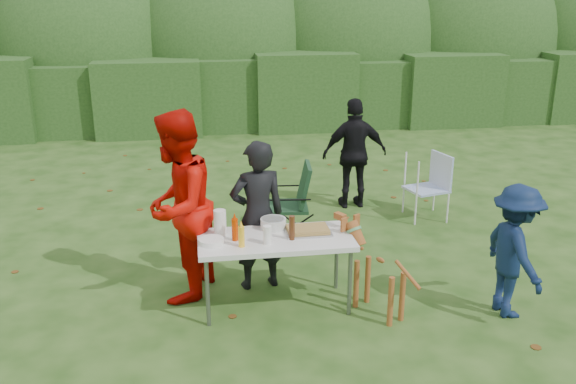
{
  "coord_description": "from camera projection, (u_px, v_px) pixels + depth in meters",
  "views": [
    {
      "loc": [
        -0.75,
        -5.56,
        3.04
      ],
      "look_at": [
        0.18,
        0.43,
        1.0
      ],
      "focal_mm": 38.0,
      "sensor_mm": 36.0,
      "label": 1
    }
  ],
  "objects": [
    {
      "name": "food_tray",
      "position": [
        308.0,
        232.0,
        6.01
      ],
      "size": [
        0.45,
        0.3,
        0.02
      ],
      "primitive_type": "cube",
      "color": "#B7B7BA",
      "rests_on": "folding_table"
    },
    {
      "name": "child",
      "position": [
        514.0,
        251.0,
        5.79
      ],
      "size": [
        0.52,
        0.87,
        1.32
      ],
      "primitive_type": "imported",
      "rotation": [
        0.0,
        0.0,
        1.61
      ],
      "color": "#0D1D3F",
      "rests_on": "ground"
    },
    {
      "name": "dog",
      "position": [
        380.0,
        273.0,
        5.85
      ],
      "size": [
        0.77,
        0.98,
        0.87
      ],
      "primitive_type": null,
      "rotation": [
        0.0,
        0.0,
        2.09
      ],
      "color": "#945124",
      "rests_on": "ground"
    },
    {
      "name": "mustard_bottle",
      "position": [
        241.0,
        237.0,
        5.66
      ],
      "size": [
        0.06,
        0.06,
        0.2
      ],
      "primitive_type": "cylinder",
      "color": "yellow",
      "rests_on": "folding_table"
    },
    {
      "name": "plate_stack",
      "position": [
        211.0,
        241.0,
        5.75
      ],
      "size": [
        0.24,
        0.24,
        0.05
      ],
      "primitive_type": "cylinder",
      "color": "white",
      "rests_on": "folding_table"
    },
    {
      "name": "ketchup_bottle",
      "position": [
        235.0,
        230.0,
        5.8
      ],
      "size": [
        0.06,
        0.06,
        0.22
      ],
      "primitive_type": "cylinder",
      "color": "#B82E00",
      "rests_on": "folding_table"
    },
    {
      "name": "focaccia_bread",
      "position": [
        308.0,
        229.0,
        6.0
      ],
      "size": [
        0.4,
        0.26,
        0.04
      ],
      "primitive_type": "cube",
      "color": "#A58140",
      "rests_on": "food_tray"
    },
    {
      "name": "person_red_jacket",
      "position": [
        178.0,
        207.0,
        6.05
      ],
      "size": [
        1.02,
        1.14,
        1.94
      ],
      "primitive_type": "imported",
      "rotation": [
        0.0,
        0.0,
        -1.93
      ],
      "color": "#C10B02",
      "rests_on": "ground"
    },
    {
      "name": "person_cook",
      "position": [
        258.0,
        216.0,
        6.29
      ],
      "size": [
        0.64,
        0.49,
        1.6
      ],
      "primitive_type": "imported",
      "rotation": [
        0.0,
        0.0,
        3.33
      ],
      "color": "black",
      "rests_on": "ground"
    },
    {
      "name": "beer_bottle",
      "position": [
        292.0,
        228.0,
        5.82
      ],
      "size": [
        0.06,
        0.06,
        0.24
      ],
      "primitive_type": "cylinder",
      "color": "#47230F",
      "rests_on": "folding_table"
    },
    {
      "name": "shrub_backdrop",
      "position": [
        223.0,
        50.0,
        14.77
      ],
      "size": [
        20.0,
        2.6,
        3.2
      ],
      "primitive_type": "ellipsoid",
      "color": "#3D6628",
      "rests_on": "ground"
    },
    {
      "name": "person_black_puffy",
      "position": [
        355.0,
        154.0,
        8.68
      ],
      "size": [
        0.93,
        0.4,
        1.58
      ],
      "primitive_type": "imported",
      "rotation": [
        0.0,
        0.0,
        3.15
      ],
      "color": "black",
      "rests_on": "ground"
    },
    {
      "name": "folding_table",
      "position": [
        276.0,
        243.0,
        5.91
      ],
      "size": [
        1.5,
        0.7,
        0.74
      ],
      "color": "silver",
      "rests_on": "ground"
    },
    {
      "name": "pasta_bowl",
      "position": [
        273.0,
        223.0,
        6.12
      ],
      "size": [
        0.26,
        0.26,
        0.1
      ],
      "primitive_type": "cylinder",
      "color": "silver",
      "rests_on": "folding_table"
    },
    {
      "name": "ground",
      "position": [
        277.0,
        298.0,
        6.29
      ],
      "size": [
        80.0,
        80.0,
        0.0
      ],
      "primitive_type": "plane",
      "color": "#1E4211"
    },
    {
      "name": "lawn_chair",
      "position": [
        426.0,
        186.0,
        8.34
      ],
      "size": [
        0.65,
        0.65,
        0.9
      ],
      "primitive_type": null,
      "rotation": [
        0.0,
        0.0,
        3.39
      ],
      "color": "#4166B8",
      "rests_on": "ground"
    },
    {
      "name": "camping_chair",
      "position": [
        286.0,
        202.0,
        7.61
      ],
      "size": [
        0.68,
        0.68,
        0.99
      ],
      "primitive_type": null,
      "rotation": [
        0.0,
        0.0,
        3.04
      ],
      "color": "#1A3B22",
      "rests_on": "ground"
    },
    {
      "name": "cup_stack",
      "position": [
        267.0,
        235.0,
        5.73
      ],
      "size": [
        0.08,
        0.08,
        0.18
      ],
      "primitive_type": "cylinder",
      "color": "white",
      "rests_on": "folding_table"
    },
    {
      "name": "paper_towel_roll",
      "position": [
        220.0,
        223.0,
        5.91
      ],
      "size": [
        0.12,
        0.12,
        0.26
      ],
      "primitive_type": "cylinder",
      "color": "white",
      "rests_on": "folding_table"
    },
    {
      "name": "hedge_row",
      "position": [
        228.0,
        91.0,
        13.51
      ],
      "size": [
        22.0,
        1.4,
        1.7
      ],
      "primitive_type": "cube",
      "color": "#23471C",
      "rests_on": "ground"
    }
  ]
}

